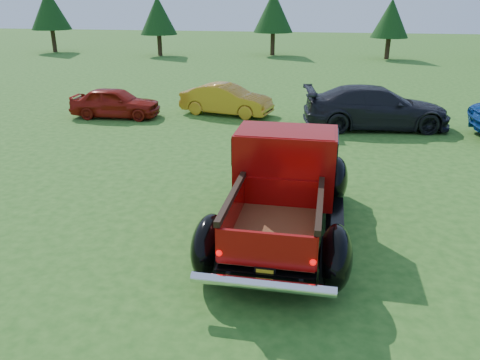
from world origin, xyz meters
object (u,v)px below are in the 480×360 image
Objects in this scene: pickup_truck at (285,181)px; show_car_red at (115,102)px; tree_mid_left at (273,12)px; tree_far_west at (49,9)px; tree_west at (158,15)px; show_car_grey at (376,107)px; tree_mid_right at (391,18)px; show_car_yellow at (226,100)px.

pickup_truck reaches higher than show_car_red.
tree_far_west is at bearing -176.99° from tree_mid_left.
tree_west is 0.90× the size of show_car_grey.
show_car_grey is at bearing -96.96° from tree_mid_right.
tree_far_west is 28.48m from show_car_yellow.
pickup_truck is at bearing -82.79° from tree_mid_left.
tree_mid_left is 23.48m from show_car_grey.
tree_mid_left reaches higher than pickup_truck.
tree_west is at bearing -167.47° from tree_mid_left.
tree_west reaches higher than show_car_grey.
show_car_yellow is at bearing -112.20° from tree_mid_right.
tree_west is at bearing -176.82° from tree_mid_right.
tree_far_west reaches higher than tree_west.
show_car_red is (15.50, -21.62, -2.93)m from tree_far_west.
tree_mid_right reaches higher than show_car_grey.
pickup_truck is at bearing -149.75° from show_car_yellow.
show_car_red is 9.89m from show_car_grey.
tree_mid_left is 0.97× the size of show_car_grey.
tree_far_west is 1.01× the size of show_car_grey.
tree_mid_right is 25.08m from show_car_red.
tree_mid_left is (19.00, 1.00, -0.14)m from tree_far_west.
show_car_red is at bearing -120.04° from tree_mid_right.
pickup_truck is 9.94m from show_car_yellow.
tree_west is at bearing 114.52° from pickup_truck.
show_car_red is at bearing -75.06° from tree_west.
show_car_red is 0.67× the size of show_car_grey.
tree_west is at bearing 11.52° from show_car_red.
pickup_truck is 11.03m from show_car_red.
tree_mid_left reaches higher than show_car_yellow.
pickup_truck is (12.90, -28.79, -2.15)m from tree_west.
show_car_red is at bearing 117.83° from show_car_yellow.
tree_mid_left reaches higher than tree_mid_right.
tree_mid_right reaches higher than show_car_red.
tree_mid_right reaches higher than pickup_truck.
tree_mid_left reaches higher than tree_west.
pickup_truck reaches higher than show_car_grey.
show_car_yellow is (9.68, -19.38, -2.51)m from tree_west.
tree_far_west is 1.51× the size of show_car_red.
tree_mid_left is at bearing 7.58° from show_car_grey.
show_car_yellow is (4.18, 1.23, 0.02)m from show_car_red.
tree_far_west reaches higher than tree_mid_left.
show_car_red is at bearing 132.55° from pickup_truck.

